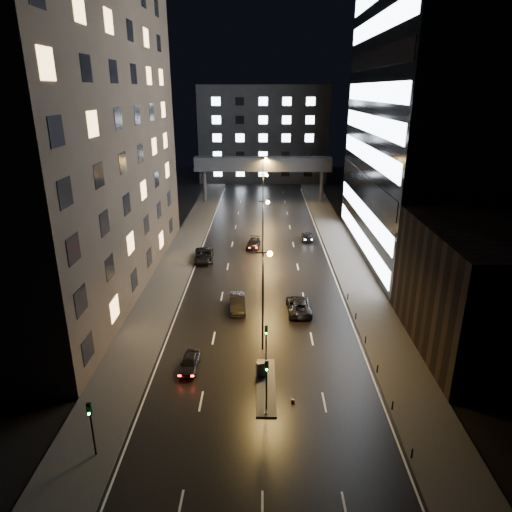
{
  "coord_description": "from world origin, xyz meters",
  "views": [
    {
      "loc": [
        -0.09,
        -30.67,
        23.84
      ],
      "look_at": [
        -0.87,
        23.51,
        4.0
      ],
      "focal_mm": 32.0,
      "sensor_mm": 36.0,
      "label": 1
    }
  ],
  "objects_px": {
    "car_away_b": "(237,303)",
    "utility_cabinet": "(261,369)",
    "car_away_c": "(204,255)",
    "car_toward_a": "(299,305)",
    "car_toward_b": "(307,236)",
    "car_away_d": "(253,244)",
    "car_away_a": "(190,363)"
  },
  "relations": [
    {
      "from": "utility_cabinet",
      "to": "car_toward_a",
      "type": "bearing_deg",
      "value": 57.74
    },
    {
      "from": "car_away_b",
      "to": "car_toward_b",
      "type": "height_order",
      "value": "car_away_b"
    },
    {
      "from": "car_toward_a",
      "to": "car_toward_b",
      "type": "height_order",
      "value": "car_toward_a"
    },
    {
      "from": "car_away_d",
      "to": "car_toward_a",
      "type": "xyz_separation_m",
      "value": [
        5.59,
        -22.26,
        0.09
      ]
    },
    {
      "from": "car_away_a",
      "to": "utility_cabinet",
      "type": "xyz_separation_m",
      "value": [
        6.49,
        -1.14,
        0.17
      ]
    },
    {
      "from": "car_toward_a",
      "to": "car_toward_b",
      "type": "xyz_separation_m",
      "value": [
        3.42,
        26.47,
        -0.13
      ]
    },
    {
      "from": "car_away_a",
      "to": "car_away_b",
      "type": "relative_size",
      "value": 0.78
    },
    {
      "from": "car_away_a",
      "to": "car_away_d",
      "type": "height_order",
      "value": "car_away_d"
    },
    {
      "from": "car_away_c",
      "to": "car_away_d",
      "type": "bearing_deg",
      "value": 34.59
    },
    {
      "from": "car_away_a",
      "to": "car_away_b",
      "type": "xyz_separation_m",
      "value": [
        3.68,
        11.99,
        0.16
      ]
    },
    {
      "from": "car_away_d",
      "to": "car_toward_b",
      "type": "xyz_separation_m",
      "value": [
        9.0,
        4.21,
        -0.03
      ]
    },
    {
      "from": "car_away_b",
      "to": "car_away_c",
      "type": "relative_size",
      "value": 0.84
    },
    {
      "from": "car_away_c",
      "to": "car_toward_a",
      "type": "height_order",
      "value": "car_away_c"
    },
    {
      "from": "car_away_c",
      "to": "car_toward_b",
      "type": "distance_m",
      "value": 19.11
    },
    {
      "from": "utility_cabinet",
      "to": "car_toward_b",
      "type": "bearing_deg",
      "value": 65.05
    },
    {
      "from": "car_away_d",
      "to": "utility_cabinet",
      "type": "relative_size",
      "value": 3.45
    },
    {
      "from": "car_away_b",
      "to": "car_away_c",
      "type": "distance_m",
      "value": 16.88
    },
    {
      "from": "car_away_c",
      "to": "utility_cabinet",
      "type": "distance_m",
      "value": 30.23
    },
    {
      "from": "car_away_a",
      "to": "car_away_c",
      "type": "xyz_separation_m",
      "value": [
        -2.1,
        27.84,
        0.16
      ]
    },
    {
      "from": "car_toward_a",
      "to": "utility_cabinet",
      "type": "xyz_separation_m",
      "value": [
        -4.19,
        -12.66,
        0.05
      ]
    },
    {
      "from": "car_toward_b",
      "to": "car_away_c",
      "type": "bearing_deg",
      "value": 34.72
    },
    {
      "from": "car_away_a",
      "to": "car_toward_a",
      "type": "height_order",
      "value": "car_toward_a"
    },
    {
      "from": "car_away_b",
      "to": "car_away_c",
      "type": "xyz_separation_m",
      "value": [
        -5.78,
        15.85,
        0.0
      ]
    },
    {
      "from": "car_away_a",
      "to": "utility_cabinet",
      "type": "bearing_deg",
      "value": -8.88
    },
    {
      "from": "car_away_d",
      "to": "car_away_b",
      "type": "bearing_deg",
      "value": -86.51
    },
    {
      "from": "car_away_b",
      "to": "car_toward_b",
      "type": "xyz_separation_m",
      "value": [
        10.41,
        26.0,
        -0.17
      ]
    },
    {
      "from": "car_away_c",
      "to": "utility_cabinet",
      "type": "bearing_deg",
      "value": -78.46
    },
    {
      "from": "car_away_b",
      "to": "car_away_d",
      "type": "height_order",
      "value": "car_away_b"
    },
    {
      "from": "car_away_d",
      "to": "car_toward_b",
      "type": "distance_m",
      "value": 9.94
    },
    {
      "from": "car_away_b",
      "to": "utility_cabinet",
      "type": "distance_m",
      "value": 13.42
    },
    {
      "from": "car_toward_a",
      "to": "utility_cabinet",
      "type": "bearing_deg",
      "value": 69.75
    },
    {
      "from": "car_away_d",
      "to": "car_toward_a",
      "type": "distance_m",
      "value": 22.95
    }
  ]
}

